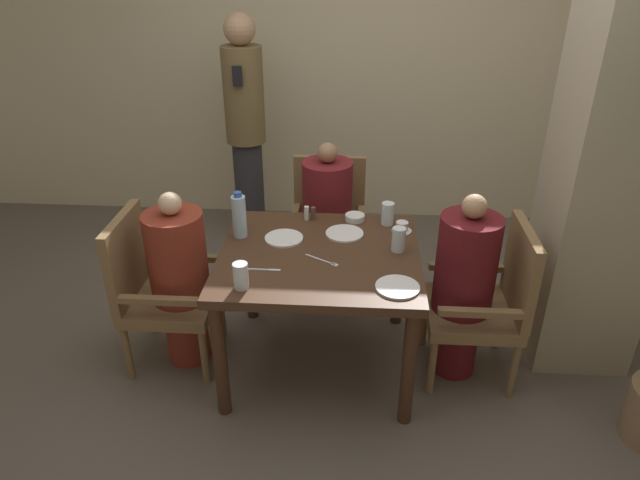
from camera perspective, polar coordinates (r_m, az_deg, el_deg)
The scene contains 24 objects.
ground_plane at distance 3.42m, azimuth -0.06°, elevation -12.01°, with size 16.00×16.00×0.00m, color #60564C.
wall_back at distance 4.76m, azimuth 1.74°, elevation 18.37°, with size 8.00×0.06×2.80m.
pillar_stone at distance 3.25m, azimuth 27.75°, elevation 9.73°, with size 0.53×0.53×2.70m.
dining_table at distance 3.05m, azimuth -0.06°, elevation -2.92°, with size 1.05×0.98×0.73m.
chair_left_side at distance 3.31m, azimuth -16.06°, elevation -4.50°, with size 0.49×0.49×0.90m.
diner_in_left_chair at distance 3.23m, azimuth -13.82°, elevation -3.75°, with size 0.32×0.32×1.05m.
chair_far_side at distance 3.89m, azimuth 0.82°, elevation 1.78°, with size 0.49×0.49×0.90m.
diner_in_far_chair at distance 3.73m, azimuth 0.71°, elevation 1.91°, with size 0.32×0.32×1.09m.
chair_right_side at distance 3.21m, azimuth 16.48°, elevation -5.68°, with size 0.49×0.49×0.90m.
diner_in_right_chair at distance 3.14m, azimuth 14.14°, elevation -4.49°, with size 0.32×0.32×1.08m.
standing_host at distance 4.41m, azimuth -7.45°, elevation 11.24°, with size 0.30×0.33×1.75m.
plate_main_left at distance 2.73m, azimuth 7.75°, elevation -4.70°, with size 0.21×0.21×0.01m.
plate_main_right at distance 3.18m, azimuth 2.47°, elevation 0.65°, with size 0.21×0.21×0.01m.
plate_dessert_center at distance 3.14m, azimuth -3.63°, elevation 0.18°, with size 0.21×0.21×0.01m.
teacup_with_saucer at distance 3.24m, azimuth 8.19°, elevation 1.24°, with size 0.11×0.11×0.06m.
bowl_small at distance 3.34m, azimuth 3.51°, elevation 2.27°, with size 0.11×0.11×0.04m.
water_bottle at distance 3.14m, azimuth -8.09°, elevation 2.41°, with size 0.08×0.08×0.26m.
glass_tall_near at distance 3.02m, azimuth 7.87°, elevation 0.06°, with size 0.07×0.07×0.13m.
glass_tall_mid at distance 2.70m, azimuth -7.93°, elevation -3.57°, with size 0.07×0.07×0.13m.
glass_tall_far at distance 3.30m, azimuth 6.78°, elevation 2.64°, with size 0.07×0.07×0.13m.
salt_shaker at distance 3.34m, azimuth -1.35°, elevation 2.71°, with size 0.03×0.03×0.08m.
pepper_shaker at distance 3.33m, azimuth -0.68°, elevation 2.66°, with size 0.03×0.03×0.08m.
fork_beside_plate at distance 2.92m, azimuth 0.49°, elevation -2.14°, with size 0.18×0.12×0.00m.
knife_beside_plate at distance 2.86m, azimuth -5.85°, elevation -2.95°, with size 0.21×0.02×0.00m.
Camera 1 is at (0.18, -2.61, 2.20)m, focal length 32.00 mm.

